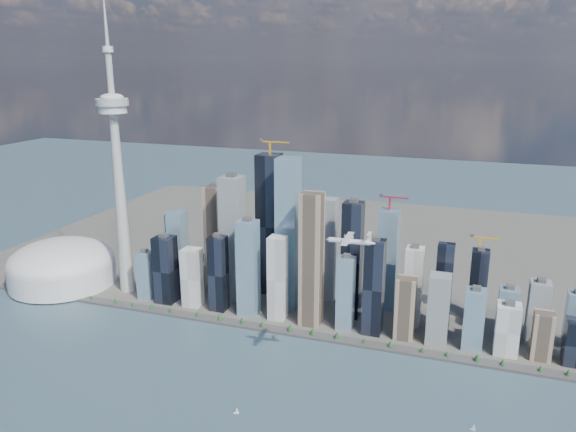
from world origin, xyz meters
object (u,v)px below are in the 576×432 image
(airplane, at_px, (350,241))
(sailboat_west, at_px, (237,411))
(needle_tower, at_px, (118,170))
(sailboat_east, at_px, (473,428))
(dome_stadium, at_px, (62,265))

(airplane, xyz_separation_m, sailboat_west, (-119.31, -83.44, -210.92))
(needle_tower, bearing_deg, sailboat_east, -19.30)
(needle_tower, height_order, airplane, needle_tower)
(airplane, height_order, sailboat_east, airplane)
(airplane, bearing_deg, needle_tower, 154.17)
(airplane, height_order, sailboat_west, airplane)
(dome_stadium, xyz_separation_m, sailboat_west, (491.70, -273.23, -36.26))
(dome_stadium, bearing_deg, sailboat_east, -15.31)
(needle_tower, bearing_deg, dome_stadium, -175.91)
(needle_tower, height_order, sailboat_east, needle_tower)
(sailboat_east, bearing_deg, needle_tower, 171.80)
(sailboat_west, distance_m, sailboat_east, 287.61)
(dome_stadium, bearing_deg, airplane, -17.26)
(needle_tower, relative_size, dome_stadium, 2.75)
(needle_tower, relative_size, airplane, 8.96)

